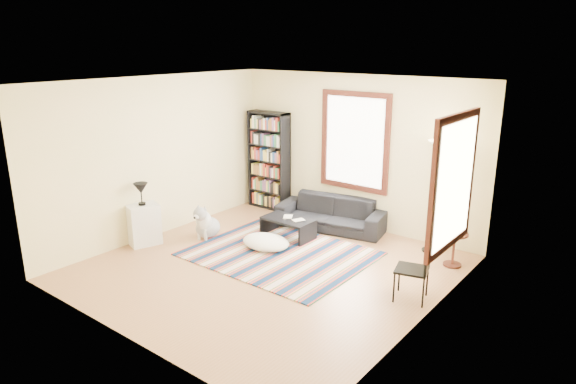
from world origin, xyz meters
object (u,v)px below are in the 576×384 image
Objects in this scene: dog at (208,221)px; floor_cushion at (266,242)px; bookshelf at (269,161)px; coffee_table at (288,228)px; floor_lamp at (433,197)px; sofa at (331,213)px; folding_chair at (412,270)px; white_cabinet at (144,224)px; side_table at (454,249)px.

floor_cushion is at bearing 0.96° from dog.
bookshelf reaches higher than coffee_table.
floor_lamp is at bearing -2.70° from bookshelf.
floor_cushion is 1.40× the size of dog.
folding_chair is at bearing -46.47° from sofa.
bookshelf reaches higher than white_cabinet.
coffee_table is 2.81m from folding_chair.
coffee_table is 1.05× the size of floor_cushion.
coffee_table is at bearing 148.85° from folding_chair.
bookshelf is at bearing 139.77° from folding_chair.
side_table is (4.12, -0.49, -0.73)m from bookshelf.
side_table is at bearing 24.44° from floor_cushion.
folding_chair is (2.69, -0.16, 0.32)m from floor_cushion.
white_cabinet is at bearing -97.60° from bookshelf.
bookshelf is 3.61m from floor_lamp.
dog reaches higher than sofa.
dog is at bearing -158.90° from side_table.
folding_chair reaches higher than coffee_table.
coffee_table reaches higher than floor_cushion.
folding_chair reaches higher than white_cabinet.
white_cabinet is 1.15× the size of dog.
sofa is at bearing 69.59° from white_cabinet.
coffee_table is at bearing -39.30° from bookshelf.
side_table is (2.40, -0.22, -0.02)m from sofa.
dog is (-1.13, -0.25, 0.20)m from floor_cushion.
floor_lamp is (2.22, 1.57, 0.82)m from floor_cushion.
sofa reaches higher than coffee_table.
side_table is 0.89× the size of dog.
folding_chair is at bearing -3.37° from floor_cushion.
sofa is 3.28× the size of dog.
floor_lamp is (1.88, 0.10, 0.64)m from sofa.
floor_lamp is 1.85m from folding_chair.
folding_chair reaches higher than sofa.
dog reaches higher than side_table.
coffee_table is 1.67× the size of side_table.
floor_cushion is at bearing 51.30° from white_cabinet.
bookshelf reaches higher than side_table.
bookshelf is 2.86× the size of white_cabinet.
white_cabinet is at bearing 177.10° from folding_chair.
sofa reaches higher than side_table.
dog is (-1.13, -0.86, 0.12)m from coffee_table.
white_cabinet is at bearing -140.74° from sofa.
floor_lamp reaches higher than sofa.
coffee_table is (1.38, -1.13, -0.82)m from bookshelf.
bookshelf is 4.21m from side_table.
floor_lamp is 3.87m from dog.
floor_lamp reaches higher than folding_chair.
bookshelf is at bearing 85.64° from dog.
bookshelf is at bearing 100.93° from white_cabinet.
floor_lamp is at bearing 148.08° from side_table.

